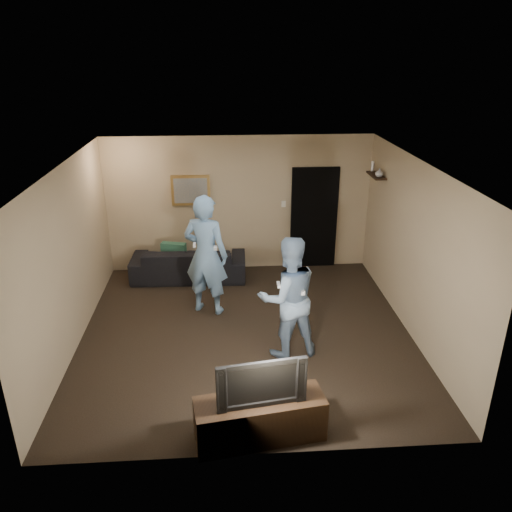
{
  "coord_description": "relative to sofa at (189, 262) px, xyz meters",
  "views": [
    {
      "loc": [
        -0.31,
        -6.63,
        4.07
      ],
      "look_at": [
        0.17,
        0.3,
        1.15
      ],
      "focal_mm": 35.0,
      "sensor_mm": 36.0,
      "label": 1
    }
  ],
  "objects": [
    {
      "name": "wall_shelf",
      "position": [
        3.37,
        -0.26,
        1.68
      ],
      "size": [
        0.2,
        0.6,
        0.03
      ],
      "primitive_type": "cube",
      "color": "black",
      "rests_on": "wall_right"
    },
    {
      "name": "wall_back",
      "position": [
        0.98,
        0.44,
        0.99
      ],
      "size": [
        5.0,
        0.04,
        2.6
      ],
      "primitive_type": "cube",
      "color": "tan",
      "rests_on": "ground"
    },
    {
      "name": "shelf_vase",
      "position": [
        3.37,
        -0.41,
        1.77
      ],
      "size": [
        0.17,
        0.17,
        0.14
      ],
      "primitive_type": "imported",
      "rotation": [
        0.0,
        0.0,
        0.25
      ],
      "color": "#BBBBC0",
      "rests_on": "wall_shelf"
    },
    {
      "name": "wall_right",
      "position": [
        3.48,
        -2.06,
        0.99
      ],
      "size": [
        0.04,
        5.0,
        2.6
      ],
      "primitive_type": "cube",
      "color": "tan",
      "rests_on": "ground"
    },
    {
      "name": "sofa",
      "position": [
        0.0,
        0.0,
        0.0
      ],
      "size": [
        2.15,
        0.9,
        0.62
      ],
      "primitive_type": "imported",
      "rotation": [
        0.0,
        0.0,
        3.11
      ],
      "color": "black",
      "rests_on": "ground"
    },
    {
      "name": "tv_console",
      "position": [
        1.02,
        -4.3,
        -0.06
      ],
      "size": [
        1.49,
        0.67,
        0.51
      ],
      "primitive_type": "cube",
      "rotation": [
        0.0,
        0.0,
        0.15
      ],
      "color": "black",
      "rests_on": "ground"
    },
    {
      "name": "television",
      "position": [
        1.02,
        -4.3,
        0.48
      ],
      "size": [
        0.98,
        0.27,
        0.56
      ],
      "primitive_type": "imported",
      "rotation": [
        0.0,
        0.0,
        0.15
      ],
      "color": "black",
      "rests_on": "tv_console"
    },
    {
      "name": "ceiling",
      "position": [
        0.98,
        -2.06,
        2.29
      ],
      "size": [
        5.0,
        5.0,
        0.04
      ],
      "primitive_type": "cube",
      "color": "silver",
      "rests_on": "wall_back"
    },
    {
      "name": "shelf_figurine",
      "position": [
        3.37,
        -0.0,
        1.78
      ],
      "size": [
        0.06,
        0.06,
        0.18
      ],
      "primitive_type": "cylinder",
      "color": "white",
      "rests_on": "wall_shelf"
    },
    {
      "name": "wii_player_right",
      "position": [
        1.53,
        -2.65,
        0.58
      ],
      "size": [
        0.98,
        0.83,
        1.78
      ],
      "color": "#7B97B3",
      "rests_on": "ground"
    },
    {
      "name": "light_switch",
      "position": [
        1.83,
        0.41,
        0.99
      ],
      "size": [
        0.08,
        0.02,
        0.12
      ],
      "primitive_type": "cube",
      "color": "silver",
      "rests_on": "wall_back"
    },
    {
      "name": "doorway",
      "position": [
        2.43,
        0.41,
        0.69
      ],
      "size": [
        0.9,
        0.06,
        2.0
      ],
      "primitive_type": "cube",
      "color": "black",
      "rests_on": "ground"
    },
    {
      "name": "painting_frame",
      "position": [
        0.08,
        0.41,
        1.29
      ],
      "size": [
        0.72,
        0.05,
        0.57
      ],
      "primitive_type": "cube",
      "color": "olive",
      "rests_on": "wall_back"
    },
    {
      "name": "throw_pillow",
      "position": [
        -0.27,
        0.0,
        0.17
      ],
      "size": [
        0.48,
        0.27,
        0.46
      ],
      "primitive_type": "cube",
      "rotation": [
        0.0,
        0.0,
        -0.27
      ],
      "color": "#1A4F3C",
      "rests_on": "sofa"
    },
    {
      "name": "ground",
      "position": [
        0.98,
        -2.06,
        -0.31
      ],
      "size": [
        5.0,
        5.0,
        0.0
      ],
      "primitive_type": "plane",
      "color": "black",
      "rests_on": "ground"
    },
    {
      "name": "wall_left",
      "position": [
        -1.52,
        -2.06,
        0.99
      ],
      "size": [
        0.04,
        5.0,
        2.6
      ],
      "primitive_type": "cube",
      "color": "tan",
      "rests_on": "ground"
    },
    {
      "name": "wii_player_left",
      "position": [
        0.38,
        -1.31,
        0.69
      ],
      "size": [
        0.85,
        0.71,
        1.99
      ],
      "color": "#739FC8",
      "rests_on": "ground"
    },
    {
      "name": "wall_front",
      "position": [
        0.98,
        -4.56,
        0.99
      ],
      "size": [
        5.0,
        0.04,
        2.6
      ],
      "primitive_type": "cube",
      "color": "tan",
      "rests_on": "ground"
    },
    {
      "name": "painting_canvas",
      "position": [
        0.08,
        0.38,
        1.29
      ],
      "size": [
        0.62,
        0.01,
        0.47
      ],
      "primitive_type": "cube",
      "color": "slate",
      "rests_on": "painting_frame"
    }
  ]
}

